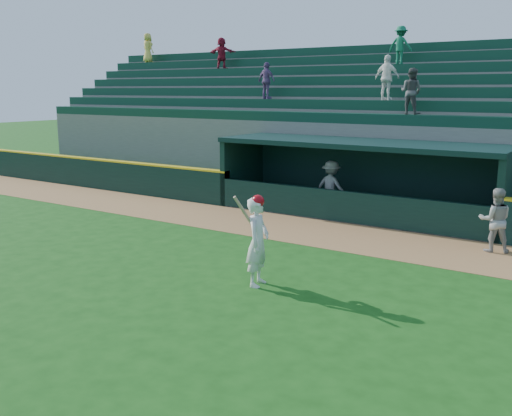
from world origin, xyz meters
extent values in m
plane|color=#164912|center=(0.00, 0.00, 0.00)|extent=(120.00, 120.00, 0.00)
cube|color=olive|center=(0.00, 4.90, 0.01)|extent=(40.00, 3.00, 0.01)
cube|color=black|center=(-12.25, 6.55, 0.60)|extent=(15.50, 0.30, 1.20)
cube|color=yellow|center=(-12.25, 6.55, 1.23)|extent=(15.50, 0.32, 0.06)
imported|color=#9A9A95|center=(4.68, 5.58, 0.83)|extent=(0.97, 0.87, 1.66)
imported|color=#A4A49F|center=(-0.98, 7.71, 0.87)|extent=(1.19, 0.76, 1.75)
cube|color=slate|center=(0.00, 7.70, 0.02)|extent=(9.00, 2.60, 0.04)
cube|color=black|center=(-4.60, 7.70, 1.15)|extent=(0.20, 2.60, 2.30)
cube|color=black|center=(4.60, 7.70, 1.15)|extent=(0.20, 2.60, 2.30)
cube|color=black|center=(0.00, 9.00, 1.15)|extent=(9.40, 0.20, 2.30)
cube|color=black|center=(0.00, 7.70, 2.38)|extent=(9.40, 2.80, 0.16)
cube|color=black|center=(0.00, 6.48, 0.50)|extent=(9.00, 0.16, 1.00)
cube|color=brown|center=(0.00, 8.50, 0.25)|extent=(8.40, 0.45, 0.10)
cube|color=slate|center=(0.00, 9.53, 1.46)|extent=(34.00, 0.85, 2.91)
cube|color=#0F3828|center=(0.00, 9.41, 3.09)|extent=(34.00, 0.60, 0.36)
cube|color=slate|center=(0.00, 10.38, 1.68)|extent=(34.00, 0.85, 3.36)
cube|color=#0F3828|center=(0.00, 10.26, 3.54)|extent=(34.00, 0.60, 0.36)
cube|color=slate|center=(0.00, 11.22, 1.91)|extent=(34.00, 0.85, 3.81)
cube|color=#0F3828|center=(0.00, 11.11, 3.99)|extent=(34.00, 0.60, 0.36)
cube|color=slate|center=(0.00, 12.07, 2.13)|extent=(34.00, 0.85, 4.26)
cube|color=#0F3828|center=(0.00, 11.96, 4.44)|extent=(34.00, 0.60, 0.36)
cube|color=slate|center=(0.00, 12.93, 2.35)|extent=(34.00, 0.85, 4.71)
cube|color=#0F3828|center=(0.00, 12.81, 4.89)|extent=(34.00, 0.60, 0.36)
cube|color=slate|center=(0.00, 13.78, 2.58)|extent=(34.00, 0.85, 5.16)
cube|color=#0F3828|center=(0.00, 13.66, 5.34)|extent=(34.00, 0.60, 0.36)
cube|color=slate|center=(0.00, 14.62, 2.80)|extent=(34.00, 0.85, 5.61)
cube|color=#0F3828|center=(0.00, 14.51, 5.79)|extent=(34.00, 0.60, 0.36)
cube|color=slate|center=(0.00, 15.20, 2.80)|extent=(34.50, 0.30, 5.61)
imported|color=white|center=(-0.15, 10.28, 4.51)|extent=(0.97, 0.49, 1.58)
imported|color=maroon|center=(-9.36, 12.83, 5.79)|extent=(1.39, 0.67, 1.44)
imported|color=#4A4A4A|center=(1.03, 9.43, 4.03)|extent=(0.80, 0.66, 1.52)
imported|color=#176745|center=(-0.63, 12.83, 5.80)|extent=(0.98, 0.61, 1.46)
imported|color=#E1C44F|center=(-14.95, 13.68, 6.29)|extent=(0.85, 0.66, 1.54)
imported|color=#714E86|center=(-5.21, 10.28, 4.45)|extent=(0.91, 0.53, 1.46)
imported|color=silver|center=(1.03, 0.10, 0.95)|extent=(0.59, 0.77, 1.89)
sphere|color=#A60911|center=(1.03, 0.10, 1.82)|extent=(0.27, 0.27, 0.27)
cylinder|color=tan|center=(0.85, -0.12, 1.59)|extent=(0.31, 0.45, 0.76)
camera|label=1|loc=(7.39, -9.59, 4.09)|focal=40.00mm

